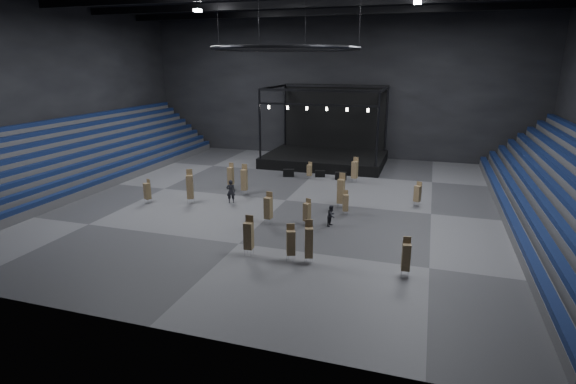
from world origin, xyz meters
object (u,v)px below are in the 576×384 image
(chair_stack_1, at_px, (406,256))
(crew_member, at_px, (331,216))
(stage, at_px, (326,151))
(chair_stack_2, at_px, (190,186))
(flight_case_mid, at_px, (320,174))
(flight_case_left, at_px, (289,173))
(chair_stack_9, at_px, (309,242))
(chair_stack_3, at_px, (355,169))
(chair_stack_6, at_px, (346,202))
(flight_case_right, at_px, (341,176))
(chair_stack_12, at_px, (249,235))
(chair_stack_5, at_px, (147,191))
(man_center, at_px, (231,191))
(chair_stack_0, at_px, (418,193))
(chair_stack_11, at_px, (268,207))
(chair_stack_7, at_px, (231,175))
(chair_stack_14, at_px, (291,242))
(chair_stack_10, at_px, (307,212))
(chair_stack_8, at_px, (341,191))
(chair_stack_4, at_px, (309,170))
(chair_stack_13, at_px, (244,179))

(chair_stack_1, height_order, crew_member, chair_stack_1)
(stage, xyz_separation_m, crew_member, (5.28, -21.40, -0.64))
(chair_stack_2, bearing_deg, flight_case_mid, 32.87)
(flight_case_left, height_order, chair_stack_9, chair_stack_9)
(chair_stack_3, height_order, crew_member, chair_stack_3)
(chair_stack_3, xyz_separation_m, crew_member, (0.45, -13.18, -0.56))
(chair_stack_6, relative_size, crew_member, 1.27)
(flight_case_left, height_order, flight_case_right, same)
(flight_case_right, xyz_separation_m, chair_stack_12, (-1.89, -20.75, 0.99))
(chair_stack_6, relative_size, chair_stack_12, 0.77)
(chair_stack_5, relative_size, crew_member, 1.34)
(chair_stack_3, bearing_deg, man_center, -117.78)
(chair_stack_0, distance_m, chair_stack_11, 13.37)
(chair_stack_7, bearing_deg, chair_stack_14, -48.05)
(flight_case_right, relative_size, chair_stack_14, 0.50)
(chair_stack_2, xyz_separation_m, chair_stack_7, (1.36, 5.48, -0.23))
(stage, bearing_deg, chair_stack_5, -118.56)
(chair_stack_5, bearing_deg, chair_stack_1, 4.99)
(chair_stack_14, bearing_deg, chair_stack_3, 65.48)
(flight_case_mid, relative_size, chair_stack_10, 0.50)
(flight_case_mid, bearing_deg, stage, 97.48)
(flight_case_left, relative_size, chair_stack_0, 0.55)
(chair_stack_3, relative_size, chair_stack_8, 0.87)
(flight_case_right, distance_m, man_center, 13.32)
(chair_stack_4, bearing_deg, chair_stack_8, -45.68)
(chair_stack_7, distance_m, chair_stack_13, 2.57)
(chair_stack_7, height_order, chair_stack_11, chair_stack_7)
(chair_stack_6, height_order, chair_stack_8, chair_stack_8)
(chair_stack_9, distance_m, chair_stack_10, 6.61)
(chair_stack_8, bearing_deg, chair_stack_11, -121.17)
(flight_case_left, xyz_separation_m, chair_stack_8, (7.49, -9.04, 1.14))
(chair_stack_3, relative_size, chair_stack_14, 1.10)
(flight_case_mid, xyz_separation_m, chair_stack_4, (-0.88, -1.17, 0.63))
(stage, height_order, man_center, stage)
(chair_stack_12, bearing_deg, chair_stack_2, 133.60)
(crew_member, bearing_deg, chair_stack_2, 95.98)
(chair_stack_2, relative_size, chair_stack_13, 1.06)
(stage, bearing_deg, chair_stack_12, -87.20)
(flight_case_right, bearing_deg, chair_stack_6, -77.01)
(chair_stack_14, relative_size, crew_member, 1.47)
(chair_stack_8, height_order, chair_stack_9, chair_stack_8)
(chair_stack_12, height_order, chair_stack_13, chair_stack_13)
(chair_stack_8, distance_m, chair_stack_9, 11.29)
(chair_stack_9, bearing_deg, chair_stack_7, 111.92)
(chair_stack_4, distance_m, chair_stack_13, 8.59)
(chair_stack_6, height_order, chair_stack_10, chair_stack_10)
(chair_stack_12, height_order, chair_stack_14, chair_stack_12)
(chair_stack_12, bearing_deg, flight_case_right, 81.93)
(chair_stack_6, xyz_separation_m, chair_stack_10, (-2.33, -3.30, 0.04))
(chair_stack_6, xyz_separation_m, crew_member, (-0.55, -2.82, -0.27))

